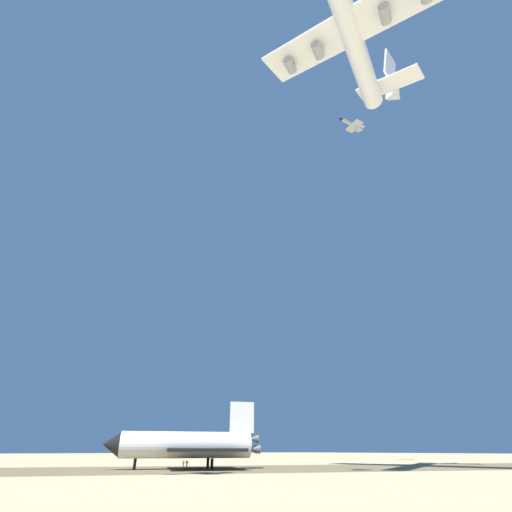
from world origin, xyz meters
name	(u,v)px	position (x,y,z in m)	size (l,w,h in m)	color
ground_plane	(164,470)	(0.00, 0.00, 0.00)	(1200.00, 1200.00, 0.00)	#D1B57F
runway_strip	(185,469)	(-4.72, 1.55, 0.01)	(440.00, 44.00, 0.02)	olive
space_shuttle	(185,445)	(-4.23, 1.34, 5.35)	(37.51, 29.13, 15.80)	white
carrier_jet	(349,24)	(-18.53, 57.90, 117.63)	(77.41, 60.05, 22.37)	white
chase_jet_left_wing	(352,125)	(-73.32, 16.78, 145.03)	(15.26, 8.46, 4.00)	#999EA3
ground_crew_near_nose	(183,463)	(-11.35, -12.16, 0.94)	(0.60, 0.39, 1.73)	orange
ground_crew_mid_fuselage	(187,463)	(-11.70, -10.81, 0.94)	(0.61, 0.37, 1.73)	#194799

